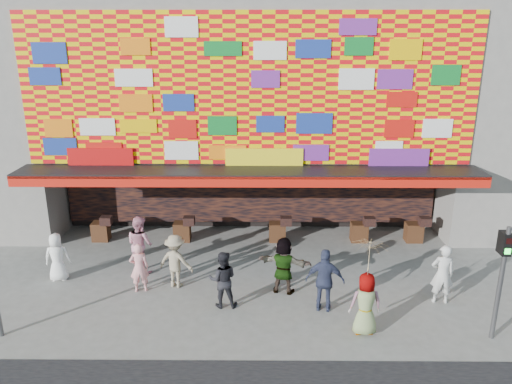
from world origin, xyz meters
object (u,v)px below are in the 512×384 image
ped_c (223,279)px  ped_i (140,244)px  ped_a (57,257)px  signal_right (502,271)px  ped_h (442,274)px  ped_d (176,261)px  parasol (369,257)px  ped_b (139,268)px  ped_g (366,304)px  ped_f (284,265)px  ped_e (325,280)px

ped_c → ped_i: (-2.79, 2.17, 0.10)m
ped_a → signal_right: bearing=155.7°
ped_c → ped_h: 6.15m
ped_d → parasol: (5.18, -2.43, 1.30)m
ped_b → ped_g: size_ratio=0.91×
ped_f → parasol: size_ratio=0.95×
ped_i → parasol: (6.47, -3.47, 1.21)m
ped_b → ped_g: bearing=149.9°
ped_d → ped_f: (3.21, -0.34, 0.04)m
ped_a → ped_c: ped_c is taller
signal_right → ped_e: bearing=162.4°
ped_h → ped_i: size_ratio=0.95×
ped_a → parasol: bearing=152.2°
ped_g → ped_h: (2.46, 1.55, 0.05)m
ped_g → parasol: 1.30m
ped_b → ped_e: 5.42m
ped_h → ped_c: bearing=5.4°
ped_b → ped_h: bearing=165.0°
ped_c → ped_f: size_ratio=0.95×
ped_a → ped_i: ped_i is taller
ped_g → ped_i: 7.34m
signal_right → parasol: signal_right is taller
ped_h → ped_i: 9.13m
ped_f → ped_i: (-4.51, 1.37, 0.06)m
ped_h → ped_g: bearing=35.2°
ped_a → ped_b: ped_a is taller
signal_right → ped_g: signal_right is taller
ped_f → ped_g: 2.87m
ped_c → ped_d: 1.88m
ped_c → ped_i: 3.54m
signal_right → ped_b: (-9.38, 2.32, -1.10)m
ped_a → ped_i: 2.50m
ped_c → parasol: 4.12m
signal_right → ped_c: bearing=167.7°
ped_a → ped_c: 5.41m
ped_a → ped_i: bearing=-175.1°
signal_right → parasol: 3.20m
ped_a → ped_f: 6.96m
ped_d → ped_f: ped_f is taller
signal_right → ped_c: signal_right is taller
signal_right → ped_a: (-12.06, 3.01, -1.10)m
ped_d → parasol: bearing=172.3°
ped_b → ped_h: ped_h is taller
ped_g → signal_right: bearing=173.8°
ped_c → ped_g: ped_g is taller
ped_e → ped_h: bearing=-161.7°
ped_b → signal_right: bearing=154.9°
ped_a → ped_f: ped_f is taller
ped_f → ped_d: bearing=9.8°
ped_c → ped_d: size_ratio=0.99×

